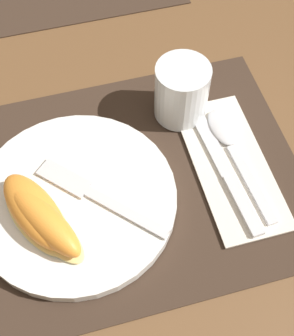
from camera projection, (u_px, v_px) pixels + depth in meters
The scene contains 10 objects.
ground_plane at pixel (140, 180), 0.62m from camera, with size 3.00×3.00×0.00m, color brown.
placemat at pixel (140, 179), 0.62m from camera, with size 0.43×0.35×0.00m.
plate at pixel (76, 199), 0.60m from camera, with size 0.26×0.26×0.02m.
juice_glass at pixel (181, 94), 0.65m from camera, with size 0.08×0.08×0.09m.
napkin at pixel (231, 165), 0.63m from camera, with size 0.10×0.22×0.00m.
knife at pixel (223, 166), 0.62m from camera, with size 0.03×0.23×0.01m.
spoon at pixel (229, 142), 0.64m from camera, with size 0.04×0.19×0.01m.
fork at pixel (92, 194), 0.59m from camera, with size 0.15×0.15×0.00m.
citrus_wedge_0 at pixel (35, 212), 0.56m from camera, with size 0.10×0.14×0.04m.
citrus_wedge_1 at pixel (44, 221), 0.55m from camera, with size 0.10×0.13×0.04m.
Camera 1 is at (-0.07, -0.30, 0.54)m, focal length 50.00 mm.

